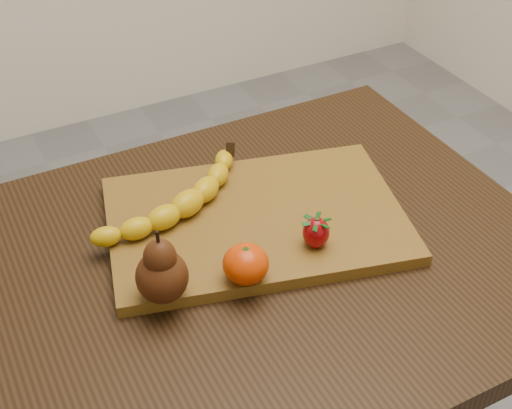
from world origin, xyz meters
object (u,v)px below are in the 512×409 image
pear (161,265)px  mandarin (246,264)px  cutting_board (256,220)px  table (221,312)px

pear → mandarin: pear is taller
mandarin → cutting_board: bearing=56.9°
table → mandarin: bearing=-78.1°
cutting_board → pear: bearing=-138.7°
table → cutting_board: bearing=32.4°
table → mandarin: 0.16m
table → cutting_board: cutting_board is taller
cutting_board → pear: pear is taller
cutting_board → mandarin: bearing=-108.9°
table → mandarin: size_ratio=15.58×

